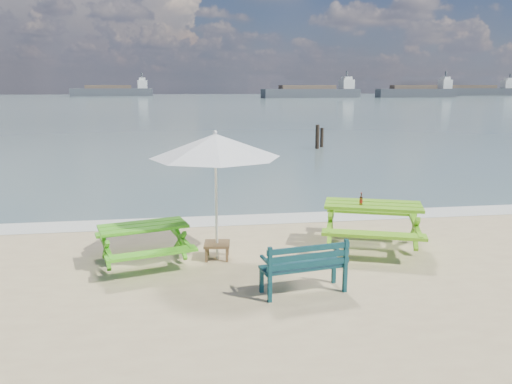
{
  "coord_description": "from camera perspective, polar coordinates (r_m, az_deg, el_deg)",
  "views": [
    {
      "loc": [
        -1.31,
        -6.39,
        3.04
      ],
      "look_at": [
        0.08,
        3.0,
        1.0
      ],
      "focal_mm": 35.0,
      "sensor_mm": 36.0,
      "label": 1
    }
  ],
  "objects": [
    {
      "name": "sea",
      "position": [
        91.45,
        -7.73,
        10.13
      ],
      "size": [
        300.0,
        300.0,
        0.0
      ],
      "primitive_type": "plane",
      "color": "slate",
      "rests_on": "ground"
    },
    {
      "name": "foam_strip",
      "position": [
        11.48,
        -1.57,
        -3.2
      ],
      "size": [
        22.0,
        0.9,
        0.01
      ],
      "primitive_type": "cube",
      "color": "silver",
      "rests_on": "ground"
    },
    {
      "name": "picnic_table_left",
      "position": [
        8.86,
        -12.67,
        -5.94
      ],
      "size": [
        1.83,
        1.95,
        0.7
      ],
      "color": "#47B11A",
      "rests_on": "ground"
    },
    {
      "name": "picnic_table_right",
      "position": [
        9.76,
        13.11,
        -3.82
      ],
      "size": [
        2.35,
        2.47,
        0.85
      ],
      "color": "#6BB51B",
      "rests_on": "ground"
    },
    {
      "name": "park_bench",
      "position": [
        7.57,
        5.42,
        -9.6
      ],
      "size": [
        1.33,
        0.64,
        0.79
      ],
      "color": "#0E343A",
      "rests_on": "ground"
    },
    {
      "name": "side_table",
      "position": [
        8.98,
        -4.47,
        -6.66
      ],
      "size": [
        0.5,
        0.5,
        0.29
      ],
      "color": "brown",
      "rests_on": "ground"
    },
    {
      "name": "patio_umbrella",
      "position": [
        8.57,
        -4.67,
        5.3
      ],
      "size": [
        2.51,
        2.51,
        2.23
      ],
      "color": "silver",
      "rests_on": "ground"
    },
    {
      "name": "beer_bottle",
      "position": [
        9.48,
        11.91,
        -0.99
      ],
      "size": [
        0.06,
        0.06,
        0.23
      ],
      "color": "brown",
      "rests_on": "picnic_table_right"
    },
    {
      "name": "swimmer",
      "position": [
        25.26,
        -4.25,
        4.34
      ],
      "size": [
        0.59,
        0.39,
        1.58
      ],
      "color": "tan",
      "rests_on": "ground"
    },
    {
      "name": "mooring_pilings",
      "position": [
        24.73,
        7.23,
        6.01
      ],
      "size": [
        0.58,
        0.78,
        1.37
      ],
      "color": "black",
      "rests_on": "ground"
    },
    {
      "name": "cargo_ships",
      "position": [
        142.86,
        17.2,
        10.87
      ],
      "size": [
        168.43,
        30.05,
        4.4
      ],
      "color": "#3D4248",
      "rests_on": "ground"
    }
  ]
}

